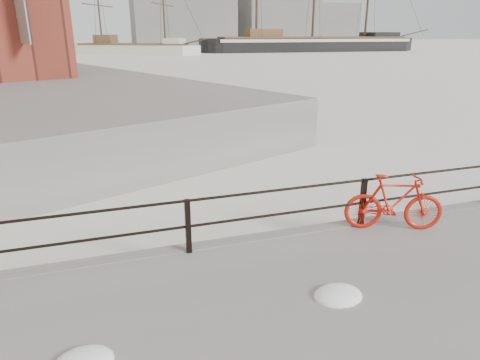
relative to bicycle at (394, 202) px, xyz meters
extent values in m
imported|color=red|center=(0.00, 0.00, 0.00)|extent=(1.85, 0.95, 1.13)
ellipsoid|color=white|center=(-2.17, -1.70, -0.43)|extent=(0.74, 0.58, 0.27)
ellipsoid|color=white|center=(-5.73, -1.96, -0.44)|extent=(0.71, 0.55, 0.25)
cube|color=gray|center=(23.00, 140.46, 8.08)|extent=(32.00, 18.00, 18.00)
cube|color=gray|center=(58.00, 145.46, 11.08)|extent=(26.00, 20.00, 24.00)
cube|color=gray|center=(81.00, 150.46, 6.08)|extent=(20.00, 16.00, 14.00)
camera|label=1|loc=(-5.23, -6.38, 3.14)|focal=32.00mm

